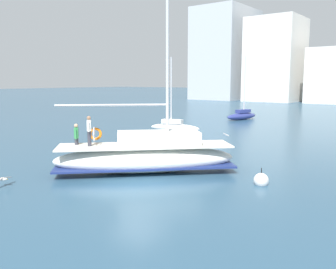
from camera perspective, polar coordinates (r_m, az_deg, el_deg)
The scene contains 6 objects.
ground_plane at distance 17.77m, azimuth -4.86°, elevation -7.50°, with size 400.00×400.00×0.00m, color #2D516B.
main_sailboat at distance 19.57m, azimuth -3.37°, elevation -3.27°, with size 8.47×8.50×12.14m.
moored_sloop_near at distance 46.87m, azimuth 11.42°, elevation 2.98°, with size 2.38×5.38×7.82m.
moored_cutter_left at distance 34.81m, azimuth 1.00°, elevation 1.26°, with size 5.08×2.39×7.03m.
seagull at distance 18.65m, azimuth -24.29°, elevation -6.35°, with size 0.54×1.09×0.17m.
mooring_buoy at distance 17.88m, azimuth 14.28°, elevation -6.93°, with size 0.70×0.70×0.95m.
Camera 1 is at (11.58, -12.57, 4.85)m, focal length 39.20 mm.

